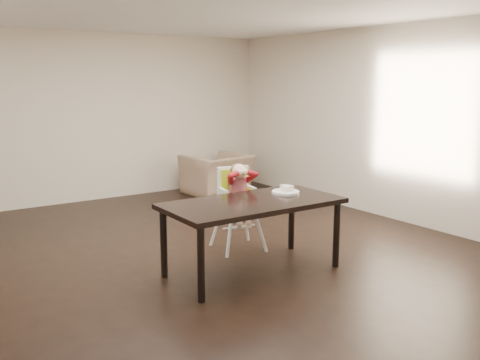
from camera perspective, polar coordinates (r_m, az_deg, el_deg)
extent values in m
plane|color=black|center=(6.11, -3.37, -7.99)|extent=(7.00, 7.00, 0.00)
cube|color=beige|center=(9.00, -15.04, 6.47)|extent=(6.00, 0.02, 2.70)
cube|color=beige|center=(7.78, 15.95, 5.82)|extent=(0.02, 7.00, 2.70)
cube|color=white|center=(5.84, -3.67, 18.01)|extent=(6.00, 7.00, 0.02)
cube|color=black|center=(5.39, 1.36, -2.49)|extent=(1.80, 0.90, 0.05)
cylinder|color=black|center=(4.77, -4.17, -8.98)|extent=(0.07, 0.07, 0.70)
cylinder|color=black|center=(5.73, 10.25, -5.76)|extent=(0.07, 0.07, 0.70)
cylinder|color=black|center=(5.39, -8.14, -6.72)|extent=(0.07, 0.07, 0.70)
cylinder|color=black|center=(6.25, 5.51, -4.23)|extent=(0.07, 0.07, 0.70)
cylinder|color=white|center=(6.01, -1.13, -5.63)|extent=(0.04, 0.04, 0.53)
cylinder|color=white|center=(6.16, 2.15, -5.21)|extent=(0.04, 0.04, 0.53)
cylinder|color=white|center=(6.35, -2.50, -4.74)|extent=(0.04, 0.04, 0.53)
cylinder|color=white|center=(6.49, 0.64, -4.38)|extent=(0.04, 0.04, 0.53)
cube|color=white|center=(6.18, -0.21, -2.59)|extent=(0.43, 0.40, 0.05)
cube|color=#BBDC1C|center=(6.17, -0.21, -2.29)|extent=(0.35, 0.33, 0.03)
cube|color=white|center=(6.27, -0.77, -0.35)|extent=(0.38, 0.11, 0.40)
cube|color=#BBDC1C|center=(6.24, -0.66, -0.48)|extent=(0.32, 0.07, 0.36)
cube|color=black|center=(6.15, -0.92, -0.65)|extent=(0.06, 0.17, 0.02)
cube|color=black|center=(6.20, 0.13, -0.55)|extent=(0.06, 0.17, 0.02)
cylinder|color=red|center=(6.14, -0.21, -0.99)|extent=(0.25, 0.25, 0.26)
sphere|color=beige|center=(6.09, -0.14, 0.92)|extent=(0.20, 0.20, 0.17)
ellipsoid|color=brown|center=(6.10, -0.23, 1.13)|extent=(0.20, 0.19, 0.13)
sphere|color=beige|center=(5.99, -0.07, 0.81)|extent=(0.09, 0.09, 0.08)
sphere|color=beige|center=(6.02, 0.51, 0.85)|extent=(0.09, 0.09, 0.08)
cylinder|color=white|center=(5.75, 4.88, -1.34)|extent=(0.34, 0.34, 0.02)
torus|color=white|center=(5.74, 4.88, -1.22)|extent=(0.34, 0.34, 0.01)
imported|color=tan|center=(9.26, -2.46, 1.34)|extent=(1.11, 0.80, 0.91)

